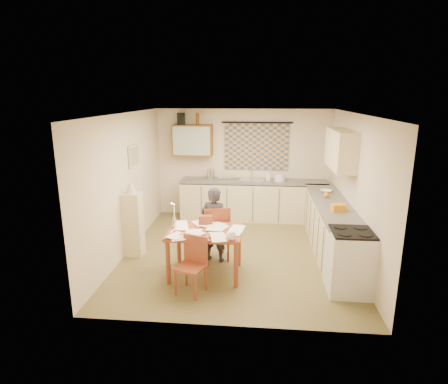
# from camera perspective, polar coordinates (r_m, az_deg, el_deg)

# --- Properties ---
(floor) EXTENTS (4.00, 4.50, 0.02)m
(floor) POSITION_cam_1_polar(r_m,az_deg,el_deg) (6.95, 1.99, -9.29)
(floor) COLOR brown
(floor) RESTS_ON ground
(ceiling) EXTENTS (4.00, 4.50, 0.02)m
(ceiling) POSITION_cam_1_polar(r_m,az_deg,el_deg) (6.36, 2.19, 11.94)
(ceiling) COLOR white
(ceiling) RESTS_ON floor
(wall_back) EXTENTS (4.00, 0.02, 2.50)m
(wall_back) POSITION_cam_1_polar(r_m,az_deg,el_deg) (8.75, 2.94, 4.36)
(wall_back) COLOR beige
(wall_back) RESTS_ON floor
(wall_front) EXTENTS (4.00, 0.02, 2.50)m
(wall_front) POSITION_cam_1_polar(r_m,az_deg,el_deg) (4.39, 0.37, -6.18)
(wall_front) COLOR beige
(wall_front) RESTS_ON floor
(wall_left) EXTENTS (0.02, 4.50, 2.50)m
(wall_left) POSITION_cam_1_polar(r_m,az_deg,el_deg) (6.95, -14.71, 1.19)
(wall_left) COLOR beige
(wall_left) RESTS_ON floor
(wall_right) EXTENTS (0.02, 4.50, 2.50)m
(wall_right) POSITION_cam_1_polar(r_m,az_deg,el_deg) (6.74, 19.41, 0.42)
(wall_right) COLOR beige
(wall_right) RESTS_ON floor
(window_blind) EXTENTS (1.45, 0.03, 1.05)m
(window_blind) POSITION_cam_1_polar(r_m,az_deg,el_deg) (8.64, 4.96, 6.88)
(window_blind) COLOR #32557E
(window_blind) RESTS_ON wall_back
(curtain_rod) EXTENTS (1.60, 0.04, 0.04)m
(curtain_rod) POSITION_cam_1_polar(r_m,az_deg,el_deg) (8.57, 5.05, 10.51)
(curtain_rod) COLOR black
(curtain_rod) RESTS_ON wall_back
(wall_cabinet) EXTENTS (0.90, 0.34, 0.70)m
(wall_cabinet) POSITION_cam_1_polar(r_m,az_deg,el_deg) (8.62, -4.80, 7.87)
(wall_cabinet) COLOR #62330D
(wall_cabinet) RESTS_ON wall_back
(wall_cabinet_glass) EXTENTS (0.84, 0.02, 0.64)m
(wall_cabinet_glass) POSITION_cam_1_polar(r_m,az_deg,el_deg) (8.45, -5.00, 7.73)
(wall_cabinet_glass) COLOR #99B2A5
(wall_cabinet_glass) RESTS_ON wall_back
(upper_cabinet_right) EXTENTS (0.34, 1.30, 0.70)m
(upper_cabinet_right) POSITION_cam_1_polar(r_m,az_deg,el_deg) (7.12, 17.36, 6.24)
(upper_cabinet_right) COLOR beige
(upper_cabinet_right) RESTS_ON wall_right
(framed_print) EXTENTS (0.04, 0.50, 0.40)m
(framed_print) POSITION_cam_1_polar(r_m,az_deg,el_deg) (7.22, -13.57, 5.40)
(framed_print) COLOR beige
(framed_print) RESTS_ON wall_left
(print_canvas) EXTENTS (0.01, 0.42, 0.32)m
(print_canvas) POSITION_cam_1_polar(r_m,az_deg,el_deg) (7.21, -13.39, 5.40)
(print_canvas) COLOR #BBB9A5
(print_canvas) RESTS_ON wall_left
(counter_back) EXTENTS (3.30, 0.62, 0.92)m
(counter_back) POSITION_cam_1_polar(r_m,az_deg,el_deg) (8.62, 4.44, -1.27)
(counter_back) COLOR beige
(counter_back) RESTS_ON floor
(counter_right) EXTENTS (0.62, 2.95, 0.92)m
(counter_right) POSITION_cam_1_polar(r_m,az_deg,el_deg) (7.16, 15.93, -5.17)
(counter_right) COLOR beige
(counter_right) RESTS_ON floor
(stove) EXTENTS (0.61, 0.61, 0.94)m
(stove) POSITION_cam_1_polar(r_m,az_deg,el_deg) (5.78, 18.61, -10.05)
(stove) COLOR white
(stove) RESTS_ON floor
(sink) EXTENTS (0.65, 0.58, 0.10)m
(sink) POSITION_cam_1_polar(r_m,az_deg,el_deg) (8.52, 4.26, 1.51)
(sink) COLOR silver
(sink) RESTS_ON counter_back
(tap) EXTENTS (0.04, 0.04, 0.28)m
(tap) POSITION_cam_1_polar(r_m,az_deg,el_deg) (8.65, 4.20, 2.95)
(tap) COLOR silver
(tap) RESTS_ON counter_back
(dish_rack) EXTENTS (0.37, 0.33, 0.06)m
(dish_rack) POSITION_cam_1_polar(r_m,az_deg,el_deg) (8.53, 0.37, 2.06)
(dish_rack) COLOR silver
(dish_rack) RESTS_ON counter_back
(kettle) EXTENTS (0.22, 0.22, 0.24)m
(kettle) POSITION_cam_1_polar(r_m,az_deg,el_deg) (8.55, -2.03, 2.69)
(kettle) COLOR silver
(kettle) RESTS_ON counter_back
(mixing_bowl) EXTENTS (0.29, 0.29, 0.16)m
(mixing_bowl) POSITION_cam_1_polar(r_m,az_deg,el_deg) (8.50, 8.49, 2.20)
(mixing_bowl) COLOR white
(mixing_bowl) RESTS_ON counter_back
(soap_bottle) EXTENTS (0.13, 0.13, 0.21)m
(soap_bottle) POSITION_cam_1_polar(r_m,az_deg,el_deg) (8.54, 6.80, 2.46)
(soap_bottle) COLOR white
(soap_bottle) RESTS_ON counter_back
(bowl) EXTENTS (0.31, 0.31, 0.05)m
(bowl) POSITION_cam_1_polar(r_m,az_deg,el_deg) (7.70, 15.24, 0.12)
(bowl) COLOR white
(bowl) RESTS_ON counter_right
(orange_bag) EXTENTS (0.25, 0.20, 0.12)m
(orange_bag) POSITION_cam_1_polar(r_m,az_deg,el_deg) (6.53, 17.03, -2.29)
(orange_bag) COLOR orange
(orange_bag) RESTS_ON counter_right
(fruit_orange) EXTENTS (0.10, 0.10, 0.10)m
(fruit_orange) POSITION_cam_1_polar(r_m,az_deg,el_deg) (7.32, 15.36, -0.44)
(fruit_orange) COLOR orange
(fruit_orange) RESTS_ON counter_right
(speaker) EXTENTS (0.17, 0.21, 0.26)m
(speaker) POSITION_cam_1_polar(r_m,az_deg,el_deg) (8.62, -6.52, 11.03)
(speaker) COLOR black
(speaker) RESTS_ON wall_cabinet
(bottle_green) EXTENTS (0.07, 0.07, 0.26)m
(bottle_green) POSITION_cam_1_polar(r_m,az_deg,el_deg) (8.61, -6.12, 11.04)
(bottle_green) COLOR #195926
(bottle_green) RESTS_ON wall_cabinet
(bottle_brown) EXTENTS (0.07, 0.07, 0.26)m
(bottle_brown) POSITION_cam_1_polar(r_m,az_deg,el_deg) (8.55, -4.06, 11.06)
(bottle_brown) COLOR #62330D
(bottle_brown) RESTS_ON wall_cabinet
(dining_table) EXTENTS (1.15, 0.88, 0.75)m
(dining_table) POSITION_cam_1_polar(r_m,az_deg,el_deg) (6.03, -2.85, -9.14)
(dining_table) COLOR brown
(dining_table) RESTS_ON floor
(chair_far) EXTENTS (0.56, 0.56, 0.98)m
(chair_far) POSITION_cam_1_polar(r_m,az_deg,el_deg) (6.60, -1.33, -7.68)
(chair_far) COLOR brown
(chair_far) RESTS_ON floor
(chair_near) EXTENTS (0.48, 0.48, 0.83)m
(chair_near) POSITION_cam_1_polar(r_m,az_deg,el_deg) (5.58, -5.03, -12.63)
(chair_near) COLOR brown
(chair_near) RESTS_ON floor
(person) EXTENTS (0.62, 0.52, 1.32)m
(person) POSITION_cam_1_polar(r_m,az_deg,el_deg) (6.41, -1.48, -4.97)
(person) COLOR black
(person) RESTS_ON floor
(shelf_stand) EXTENTS (0.32, 0.30, 1.15)m
(shelf_stand) POSITION_cam_1_polar(r_m,az_deg,el_deg) (6.86, -13.69, -4.80)
(shelf_stand) COLOR beige
(shelf_stand) RESTS_ON floor
(lampshade) EXTENTS (0.20, 0.20, 0.22)m
(lampshade) POSITION_cam_1_polar(r_m,az_deg,el_deg) (6.66, -14.04, 0.77)
(lampshade) COLOR beige
(lampshade) RESTS_ON shelf_stand
(letter_rack) EXTENTS (0.24, 0.14, 0.16)m
(letter_rack) POSITION_cam_1_polar(r_m,az_deg,el_deg) (6.09, -2.84, -4.33)
(letter_rack) COLOR brown
(letter_rack) RESTS_ON dining_table
(mug) EXTENTS (0.13, 0.13, 0.10)m
(mug) POSITION_cam_1_polar(r_m,az_deg,el_deg) (5.49, 1.25, -6.84)
(mug) COLOR white
(mug) RESTS_ON dining_table
(magazine) EXTENTS (0.20, 0.27, 0.03)m
(magazine) POSITION_cam_1_polar(r_m,az_deg,el_deg) (5.76, -7.97, -6.31)
(magazine) COLOR maroon
(magazine) RESTS_ON dining_table
(book) EXTENTS (0.23, 0.29, 0.02)m
(book) POSITION_cam_1_polar(r_m,az_deg,el_deg) (5.84, -7.27, -6.00)
(book) COLOR orange
(book) RESTS_ON dining_table
(orange_box) EXTENTS (0.13, 0.10, 0.04)m
(orange_box) POSITION_cam_1_polar(r_m,az_deg,el_deg) (5.68, -6.13, -6.48)
(orange_box) COLOR orange
(orange_box) RESTS_ON dining_table
(eyeglasses) EXTENTS (0.14, 0.07, 0.02)m
(eyeglasses) POSITION_cam_1_polar(r_m,az_deg,el_deg) (5.58, -1.61, -6.93)
(eyeglasses) COLOR black
(eyeglasses) RESTS_ON dining_table
(candle_holder) EXTENTS (0.08, 0.08, 0.18)m
(candle_holder) POSITION_cam_1_polar(r_m,az_deg,el_deg) (6.01, -7.57, -4.61)
(candle_holder) COLOR silver
(candle_holder) RESTS_ON dining_table
(candle) EXTENTS (0.02, 0.02, 0.22)m
(candle) POSITION_cam_1_polar(r_m,az_deg,el_deg) (5.92, -7.61, -2.88)
(candle) COLOR white
(candle) RESTS_ON dining_table
(candle_flame) EXTENTS (0.02, 0.02, 0.02)m
(candle_flame) POSITION_cam_1_polar(r_m,az_deg,el_deg) (5.89, -7.97, -1.75)
(candle_flame) COLOR #FFCC66
(candle_flame) RESTS_ON dining_table
(papers) EXTENTS (1.21, 1.02, 0.03)m
(papers) POSITION_cam_1_polar(r_m,az_deg,el_deg) (5.85, -3.27, -5.83)
(papers) COLOR white
(papers) RESTS_ON dining_table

